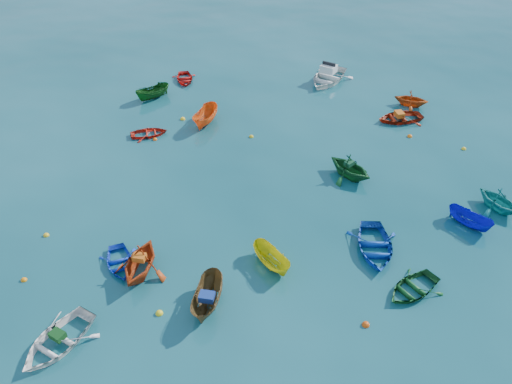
# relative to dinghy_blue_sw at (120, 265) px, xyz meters

# --- Properties ---
(ground) EXTENTS (160.00, 160.00, 0.00)m
(ground) POSITION_rel_dinghy_blue_sw_xyz_m (6.47, 0.92, 0.00)
(ground) COLOR #093E44
(ground) RESTS_ON ground
(dinghy_blue_sw) EXTENTS (2.80, 3.18, 0.55)m
(dinghy_blue_sw) POSITION_rel_dinghy_blue_sw_xyz_m (0.00, 0.00, 0.00)
(dinghy_blue_sw) COLOR blue
(dinghy_blue_sw) RESTS_ON ground
(dinghy_white_near) EXTENTS (3.88, 4.33, 0.74)m
(dinghy_white_near) POSITION_rel_dinghy_blue_sw_xyz_m (-1.31, -4.78, 0.00)
(dinghy_white_near) COLOR white
(dinghy_white_near) RESTS_ON ground
(sampan_brown_mid) EXTENTS (1.50, 3.22, 1.21)m
(sampan_brown_mid) POSITION_rel_dinghy_blue_sw_xyz_m (4.79, -2.28, 0.00)
(sampan_brown_mid) COLOR brown
(sampan_brown_mid) RESTS_ON ground
(dinghy_blue_se) EXTENTS (2.74, 3.77, 0.77)m
(dinghy_blue_se) POSITION_rel_dinghy_blue_sw_xyz_m (12.85, 1.88, 0.00)
(dinghy_blue_se) COLOR #0D3FA7
(dinghy_blue_se) RESTS_ON ground
(dinghy_orange_w) EXTENTS (3.05, 3.42, 1.65)m
(dinghy_orange_w) POSITION_rel_dinghy_blue_sw_xyz_m (1.21, -0.41, 0.00)
(dinghy_orange_w) COLOR #B93C11
(dinghy_orange_w) RESTS_ON ground
(sampan_yellow_mid) EXTENTS (2.46, 2.79, 1.05)m
(sampan_yellow_mid) POSITION_rel_dinghy_blue_sw_xyz_m (7.59, 0.44, 0.00)
(sampan_yellow_mid) COLOR gold
(sampan_yellow_mid) RESTS_ON ground
(dinghy_green_e) EXTENTS (3.62, 3.50, 0.61)m
(dinghy_green_e) POSITION_rel_dinghy_blue_sw_xyz_m (14.30, -0.82, 0.00)
(dinghy_green_e) COLOR #135221
(dinghy_green_e) RESTS_ON ground
(dinghy_cyan_se) EXTENTS (3.39, 3.49, 1.40)m
(dinghy_cyan_se) POSITION_rel_dinghy_blue_sw_xyz_m (20.27, 5.74, 0.00)
(dinghy_cyan_se) COLOR teal
(dinghy_cyan_se) RESTS_ON ground
(dinghy_red_nw) EXTENTS (2.99, 2.53, 0.53)m
(dinghy_red_nw) POSITION_rel_dinghy_blue_sw_xyz_m (-1.46, 12.54, 0.00)
(dinghy_red_nw) COLOR red
(dinghy_red_nw) RESTS_ON ground
(sampan_orange_n) EXTENTS (2.02, 3.50, 1.28)m
(sampan_orange_n) POSITION_rel_dinghy_blue_sw_xyz_m (2.31, 14.38, 0.00)
(sampan_orange_n) COLOR orange
(sampan_orange_n) RESTS_ON ground
(dinghy_green_n) EXTENTS (3.99, 3.98, 1.59)m
(dinghy_green_n) POSITION_rel_dinghy_blue_sw_xyz_m (12.11, 8.40, 0.00)
(dinghy_green_n) COLOR #145524
(dinghy_green_n) RESTS_ON ground
(dinghy_red_ne) EXTENTS (3.88, 3.22, 0.70)m
(dinghy_red_ne) POSITION_rel_dinghy_blue_sw_xyz_m (16.43, 15.78, 0.00)
(dinghy_red_ne) COLOR #A1240D
(dinghy_red_ne) RESTS_ON ground
(sampan_blue_far) EXTENTS (2.52, 2.45, 0.99)m
(sampan_blue_far) POSITION_rel_dinghy_blue_sw_xyz_m (18.26, 4.18, 0.00)
(sampan_blue_far) COLOR #0E0EB1
(sampan_blue_far) RESTS_ON ground
(dinghy_red_far) EXTENTS (2.68, 3.25, 0.58)m
(dinghy_red_far) POSITION_rel_dinghy_blue_sw_xyz_m (-0.54, 21.49, 0.00)
(dinghy_red_far) COLOR red
(dinghy_red_far) RESTS_ON ground
(dinghy_orange_far) EXTENTS (3.02, 2.78, 1.32)m
(dinghy_orange_far) POSITION_rel_dinghy_blue_sw_xyz_m (17.64, 18.17, 0.00)
(dinghy_orange_far) COLOR #B84611
(dinghy_orange_far) RESTS_ON ground
(sampan_green_far) EXTENTS (2.88, 2.84, 1.14)m
(sampan_green_far) POSITION_rel_dinghy_blue_sw_xyz_m (-2.42, 18.13, 0.00)
(sampan_green_far) COLOR #114B15
(sampan_green_far) RESTS_ON ground
(motorboat_white) EXTENTS (5.21, 5.76, 1.58)m
(motorboat_white) POSITION_rel_dinghy_blue_sw_xyz_m (11.49, 22.17, 0.00)
(motorboat_white) COLOR white
(motorboat_white) RESTS_ON ground
(tarp_green_a) EXTENTS (0.77, 0.70, 0.30)m
(tarp_green_a) POSITION_rel_dinghy_blue_sw_xyz_m (-1.26, -4.69, 0.52)
(tarp_green_a) COLOR #104116
(tarp_green_a) RESTS_ON dinghy_white_near
(tarp_blue_a) EXTENTS (0.73, 0.59, 0.33)m
(tarp_blue_a) POSITION_rel_dinghy_blue_sw_xyz_m (4.78, -2.43, 0.77)
(tarp_blue_a) COLOR navy
(tarp_blue_a) RESTS_ON sampan_brown_mid
(tarp_orange_a) EXTENTS (0.66, 0.53, 0.30)m
(tarp_orange_a) POSITION_rel_dinghy_blue_sw_xyz_m (1.21, -0.36, 0.97)
(tarp_orange_a) COLOR orange
(tarp_orange_a) RESTS_ON dinghy_orange_w
(tarp_green_b) EXTENTS (0.70, 0.70, 0.27)m
(tarp_green_b) POSITION_rel_dinghy_blue_sw_xyz_m (12.04, 8.48, 0.93)
(tarp_green_b) COLOR #114527
(tarp_green_b) RESTS_ON dinghy_green_n
(tarp_orange_b) EXTENTS (0.74, 0.86, 0.36)m
(tarp_orange_b) POSITION_rel_dinghy_blue_sw_xyz_m (16.34, 15.75, 0.53)
(tarp_orange_b) COLOR orange
(tarp_orange_b) RESTS_ON dinghy_red_ne
(buoy_or_a) EXTENTS (0.30, 0.30, 0.30)m
(buoy_or_a) POSITION_rel_dinghy_blue_sw_xyz_m (-4.36, -1.30, 0.00)
(buoy_or_a) COLOR orange
(buoy_or_a) RESTS_ON ground
(buoy_ye_a) EXTENTS (0.35, 0.35, 0.35)m
(buoy_ye_a) POSITION_rel_dinghy_blue_sw_xyz_m (2.63, -2.89, 0.00)
(buoy_ye_a) COLOR yellow
(buoy_ye_a) RESTS_ON ground
(buoy_or_b) EXTENTS (0.35, 0.35, 0.35)m
(buoy_or_b) POSITION_rel_dinghy_blue_sw_xyz_m (11.89, -2.94, 0.00)
(buoy_or_b) COLOR #DC4A0B
(buoy_or_b) RESTS_ON ground
(buoy_ye_b) EXTENTS (0.31, 0.31, 0.31)m
(buoy_ye_b) POSITION_rel_dinghy_blue_sw_xyz_m (-4.55, 1.90, 0.00)
(buoy_ye_b) COLOR yellow
(buoy_ye_b) RESTS_ON ground
(buoy_or_c) EXTENTS (0.31, 0.31, 0.31)m
(buoy_or_c) POSITION_rel_dinghy_blue_sw_xyz_m (-0.93, 11.96, 0.00)
(buoy_or_c) COLOR #FA560D
(buoy_or_c) RESTS_ON ground
(buoy_ye_c) EXTENTS (0.32, 0.32, 0.32)m
(buoy_ye_c) POSITION_rel_dinghy_blue_sw_xyz_m (5.71, 12.74, 0.00)
(buoy_ye_c) COLOR yellow
(buoy_ye_c) RESTS_ON ground
(buoy_or_d) EXTENTS (0.35, 0.35, 0.35)m
(buoy_or_d) POSITION_rel_dinghy_blue_sw_xyz_m (16.77, 13.47, 0.00)
(buoy_or_d) COLOR orange
(buoy_or_d) RESTS_ON ground
(buoy_ye_d) EXTENTS (0.37, 0.37, 0.37)m
(buoy_ye_d) POSITION_rel_dinghy_blue_sw_xyz_m (0.48, 14.93, 0.00)
(buoy_ye_d) COLOR yellow
(buoy_ye_d) RESTS_ON ground
(buoy_or_e) EXTENTS (0.38, 0.38, 0.38)m
(buoy_or_e) POSITION_rel_dinghy_blue_sw_xyz_m (15.16, 15.65, 0.00)
(buoy_or_e) COLOR #D4620B
(buoy_or_e) RESTS_ON ground
(buoy_ye_e) EXTENTS (0.31, 0.31, 0.31)m
(buoy_ye_e) POSITION_rel_dinghy_blue_sw_xyz_m (20.10, 12.05, 0.00)
(buoy_ye_e) COLOR yellow
(buoy_ye_e) RESTS_ON ground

